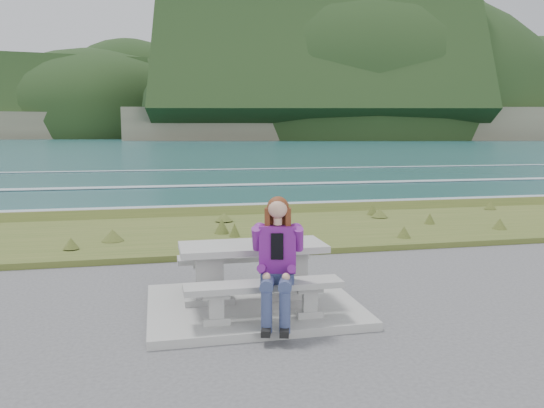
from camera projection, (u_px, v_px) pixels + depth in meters
name	position (u px, v px, depth m)	size (l,w,h in m)	color
concrete_slab	(253.00, 306.00, 6.71)	(2.60, 2.10, 0.10)	#969691
picnic_table	(253.00, 257.00, 6.62)	(1.80, 0.75, 0.75)	#969691
bench_landward	(264.00, 291.00, 5.98)	(1.80, 0.35, 0.45)	#969691
bench_seaward	(244.00, 262.00, 7.33)	(1.80, 0.35, 0.45)	#969691
grass_verge	(211.00, 236.00, 11.55)	(160.00, 4.50, 0.22)	#3D511E
shore_drop	(200.00, 216.00, 14.36)	(160.00, 0.80, 2.20)	#655F4B
ocean	(176.00, 201.00, 31.23)	(1600.00, 1600.00, 0.09)	#1D4D52
headland_range	(394.00, 124.00, 431.84)	(729.83, 363.95, 177.89)	#655F4B
seated_woman	(277.00, 279.00, 5.85)	(0.57, 0.78, 1.42)	navy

